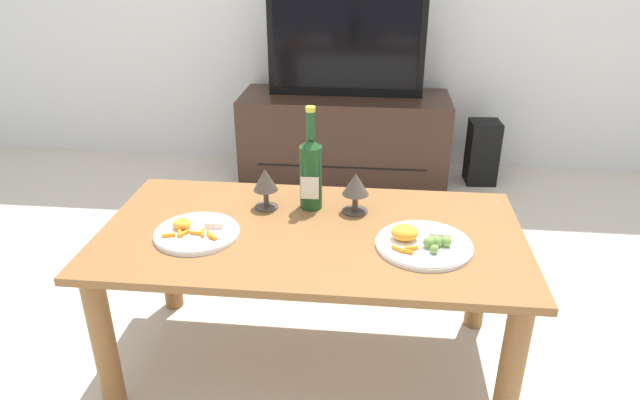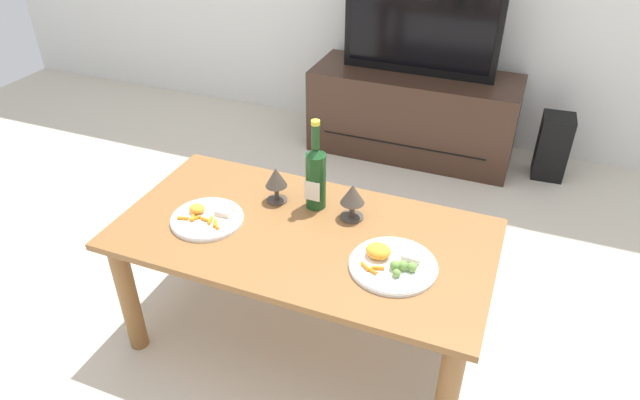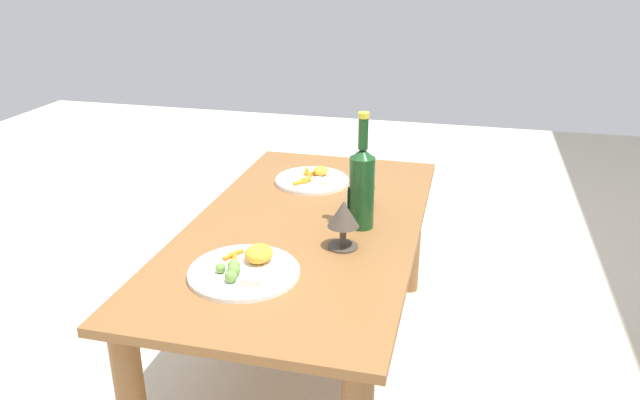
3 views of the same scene
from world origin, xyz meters
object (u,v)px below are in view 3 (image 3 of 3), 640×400
(wine_bottle, at_px, (362,184))
(dinner_plate_right, at_px, (245,269))
(dinner_plate_left, at_px, (313,180))
(goblet_right, at_px, (343,217))
(dining_table, at_px, (306,251))
(goblet_left, at_px, (363,179))

(wine_bottle, xyz_separation_m, dinner_plate_right, (0.36, -0.23, -0.12))
(wine_bottle, distance_m, dinner_plate_right, 0.44)
(wine_bottle, xyz_separation_m, dinner_plate_left, (-0.32, -0.23, -0.12))
(goblet_right, bearing_deg, dining_table, -132.13)
(dining_table, bearing_deg, dinner_plate_left, -169.13)
(goblet_left, xyz_separation_m, dinner_plate_left, (-0.18, -0.21, -0.08))
(goblet_left, distance_m, goblet_right, 0.30)
(goblet_left, xyz_separation_m, dinner_plate_right, (0.50, -0.21, -0.08))
(dining_table, distance_m, dinner_plate_right, 0.36)
(dining_table, distance_m, wine_bottle, 0.28)
(dining_table, distance_m, goblet_left, 0.29)
(wine_bottle, xyz_separation_m, goblet_right, (0.15, -0.02, -0.04))
(wine_bottle, bearing_deg, dinner_plate_left, -144.47)
(goblet_left, bearing_deg, dinner_plate_right, -22.45)
(dinner_plate_right, bearing_deg, goblet_right, 134.92)
(goblet_right, bearing_deg, goblet_left, -180.00)
(goblet_right, bearing_deg, dinner_plate_right, -45.08)
(goblet_right, height_order, dinner_plate_right, goblet_right)
(goblet_right, bearing_deg, wine_bottle, 171.28)
(goblet_right, xyz_separation_m, dinner_plate_right, (0.21, -0.21, -0.08))
(wine_bottle, bearing_deg, dining_table, -83.49)
(goblet_right, xyz_separation_m, dinner_plate_left, (-0.47, -0.21, -0.08))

